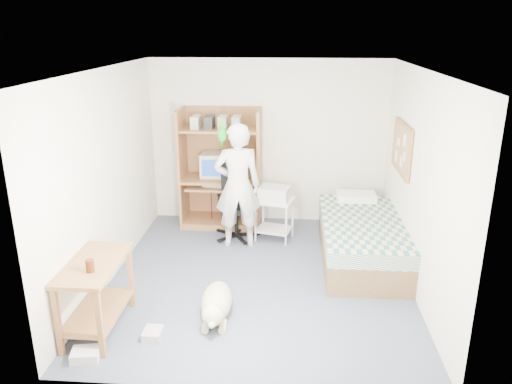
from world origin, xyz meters
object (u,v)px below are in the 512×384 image
person (238,186)px  printer_cart (274,213)px  bed (361,239)px  computer_hutch (221,173)px  dog (216,303)px  office_chair (236,212)px  side_desk (96,286)px

person → printer_cart: 0.72m
bed → printer_cart: 1.31m
computer_hutch → person: (0.34, -0.78, 0.05)m
dog → printer_cart: printer_cart is taller
bed → office_chair: bearing=159.3°
side_desk → person: (1.19, 2.16, 0.38)m
side_desk → dog: bearing=14.5°
bed → person: 1.80m
printer_cart → person: bearing=-140.8°
side_desk → printer_cart: 2.92m
side_desk → office_chair: size_ratio=0.95×
person → printer_cart: size_ratio=2.83×
computer_hutch → office_chair: (0.28, -0.47, -0.45)m
computer_hutch → side_desk: computer_hutch is taller
person → office_chair: bearing=-88.9°
computer_hutch → bed: computer_hutch is taller
side_desk → office_chair: 2.71m
dog → computer_hutch: bearing=93.7°
person → computer_hutch: bearing=-76.6°
office_chair → person: 0.59m
office_chair → dog: 2.18m
printer_cart → dog: bearing=-89.6°
computer_hutch → printer_cart: (0.83, -0.55, -0.41)m
bed → office_chair: office_chair is taller
office_chair → side_desk: bearing=-124.5°
bed → person: bearing=168.3°
bed → office_chair: 1.85m
bed → office_chair: (-1.72, 0.65, 0.09)m
computer_hutch → dog: size_ratio=1.77×
bed → printer_cart: bed is taller
dog → printer_cart: size_ratio=1.65×
person → bed: bearing=158.3°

